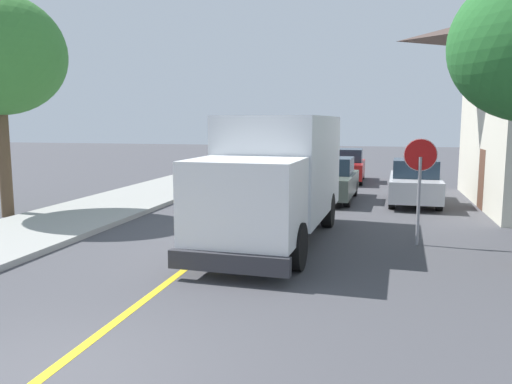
{
  "coord_description": "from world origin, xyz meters",
  "views": [
    {
      "loc": [
        3.86,
        -4.97,
        3.06
      ],
      "look_at": [
        1.05,
        6.69,
        1.4
      ],
      "focal_mm": 35.79,
      "sensor_mm": 36.0,
      "label": 1
    }
  ],
  "objects_px": {
    "parked_car_near": "(331,180)",
    "parked_car_mid": "(346,166)",
    "parked_van_across": "(415,183)",
    "box_truck": "(277,172)",
    "stop_sign": "(420,171)"
  },
  "relations": [
    {
      "from": "box_truck",
      "to": "parked_van_across",
      "type": "bearing_deg",
      "value": 60.89
    },
    {
      "from": "parked_car_near",
      "to": "parked_car_mid",
      "type": "relative_size",
      "value": 1.02
    },
    {
      "from": "stop_sign",
      "to": "parked_car_near",
      "type": "bearing_deg",
      "value": 112.3
    },
    {
      "from": "parked_car_near",
      "to": "parked_car_mid",
      "type": "height_order",
      "value": "same"
    },
    {
      "from": "parked_car_mid",
      "to": "stop_sign",
      "type": "relative_size",
      "value": 1.66
    },
    {
      "from": "parked_van_across",
      "to": "parked_car_near",
      "type": "bearing_deg",
      "value": 177.93
    },
    {
      "from": "parked_car_mid",
      "to": "parked_van_across",
      "type": "bearing_deg",
      "value": -65.77
    },
    {
      "from": "box_truck",
      "to": "parked_car_mid",
      "type": "xyz_separation_m",
      "value": [
        0.91,
        13.52,
        -0.97
      ]
    },
    {
      "from": "parked_car_near",
      "to": "stop_sign",
      "type": "distance_m",
      "value": 7.41
    },
    {
      "from": "box_truck",
      "to": "parked_car_near",
      "type": "bearing_deg",
      "value": 84.01
    },
    {
      "from": "box_truck",
      "to": "parked_van_across",
      "type": "distance_m",
      "value": 8.01
    },
    {
      "from": "parked_car_mid",
      "to": "parked_van_across",
      "type": "distance_m",
      "value": 7.21
    },
    {
      "from": "parked_car_near",
      "to": "parked_car_mid",
      "type": "xyz_separation_m",
      "value": [
        0.17,
        6.47,
        0.0
      ]
    },
    {
      "from": "parked_car_mid",
      "to": "parked_van_across",
      "type": "relative_size",
      "value": 0.99
    },
    {
      "from": "box_truck",
      "to": "parked_car_near",
      "type": "height_order",
      "value": "box_truck"
    }
  ]
}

